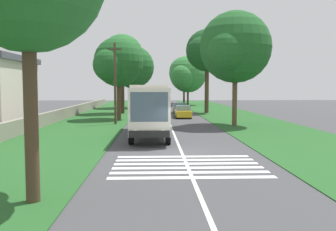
% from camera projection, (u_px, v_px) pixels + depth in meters
% --- Properties ---
extents(ground, '(160.00, 160.00, 0.00)m').
position_uv_depth(ground, '(182.00, 153.00, 20.47)').
color(ground, '#424244').
extents(grass_verge_left, '(120.00, 8.00, 0.04)m').
position_uv_depth(grass_verge_left, '(83.00, 125.00, 35.11)').
color(grass_verge_left, '#235623').
rests_on(grass_verge_left, ground).
extents(grass_verge_right, '(120.00, 8.00, 0.04)m').
position_uv_depth(grass_verge_right, '(256.00, 124.00, 35.72)').
color(grass_verge_right, '#235623').
rests_on(grass_verge_right, ground).
extents(centre_line, '(110.00, 0.16, 0.01)m').
position_uv_depth(centre_line, '(170.00, 125.00, 35.42)').
color(centre_line, silver).
rests_on(centre_line, ground).
extents(coach_bus, '(11.16, 2.62, 3.73)m').
position_uv_depth(coach_bus, '(150.00, 107.00, 27.20)').
color(coach_bus, silver).
rests_on(coach_bus, ground).
extents(zebra_crossing, '(4.95, 6.80, 0.01)m').
position_uv_depth(zebra_crossing, '(187.00, 166.00, 17.14)').
color(zebra_crossing, silver).
rests_on(zebra_crossing, ground).
extents(trailing_car_0, '(4.30, 1.78, 1.43)m').
position_uv_depth(trailing_car_0, '(183.00, 112.00, 43.71)').
color(trailing_car_0, gold).
rests_on(trailing_car_0, ground).
extents(trailing_car_1, '(4.30, 1.78, 1.43)m').
position_uv_depth(trailing_car_1, '(180.00, 108.00, 51.58)').
color(trailing_car_1, gray).
rests_on(trailing_car_1, ground).
extents(roadside_tree_left_1, '(6.32, 5.43, 9.02)m').
position_uv_depth(roadside_tree_left_1, '(117.00, 63.00, 40.86)').
color(roadside_tree_left_1, '#4C3826').
rests_on(roadside_tree_left_1, grass_verge_left).
extents(roadside_tree_left_2, '(6.88, 5.55, 10.56)m').
position_uv_depth(roadside_tree_left_2, '(121.00, 57.00, 49.74)').
color(roadside_tree_left_2, '#3D2D1E').
rests_on(roadside_tree_left_2, grass_verge_left).
extents(roadside_tree_left_3, '(8.26, 7.19, 10.51)m').
position_uv_depth(roadside_tree_left_3, '(132.00, 68.00, 62.90)').
color(roadside_tree_left_3, '#4C3826').
rests_on(roadside_tree_left_3, grass_verge_left).
extents(roadside_tree_right_0, '(7.96, 6.56, 10.13)m').
position_uv_depth(roadside_tree_right_0, '(183.00, 72.00, 81.33)').
color(roadside_tree_right_0, '#4C3826').
rests_on(roadside_tree_right_0, grass_verge_right).
extents(roadside_tree_right_1, '(7.59, 6.55, 10.47)m').
position_uv_depth(roadside_tree_right_1, '(234.00, 49.00, 34.24)').
color(roadside_tree_right_1, brown).
rests_on(roadside_tree_right_1, grass_verge_right).
extents(roadside_tree_right_2, '(7.26, 5.86, 11.41)m').
position_uv_depth(roadside_tree_right_2, '(206.00, 52.00, 50.84)').
color(roadside_tree_right_2, '#4C3826').
rests_on(roadside_tree_right_2, grass_verge_right).
extents(roadside_tree_right_3, '(8.45, 7.12, 9.58)m').
position_uv_depth(roadside_tree_right_3, '(187.00, 75.00, 72.14)').
color(roadside_tree_right_3, '#4C3826').
rests_on(roadside_tree_right_3, grass_verge_right).
extents(utility_pole, '(0.24, 1.40, 7.75)m').
position_uv_depth(utility_pole, '(115.00, 82.00, 35.54)').
color(utility_pole, '#473828').
rests_on(utility_pole, grass_verge_left).
extents(roadside_wall, '(70.00, 0.40, 1.19)m').
position_uv_depth(roadside_wall, '(60.00, 115.00, 39.92)').
color(roadside_wall, gray).
rests_on(roadside_wall, grass_verge_left).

